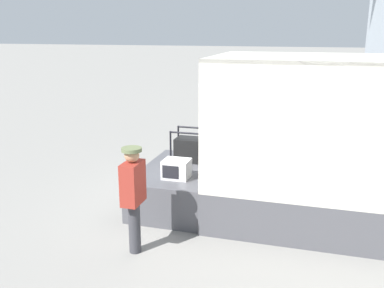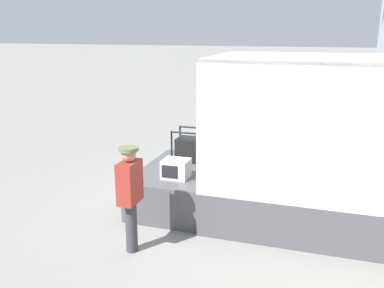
% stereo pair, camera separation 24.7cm
% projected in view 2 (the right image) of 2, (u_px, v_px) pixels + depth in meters
% --- Properties ---
extents(ground_plane, '(160.00, 160.00, 0.00)m').
position_uv_depth(ground_plane, '(215.00, 208.00, 8.15)').
color(ground_plane, gray).
extents(tailgate_deck, '(1.39, 2.28, 0.73)m').
position_uv_depth(tailgate_deck, '(180.00, 186.00, 8.26)').
color(tailgate_deck, '#4C4C51').
rests_on(tailgate_deck, ground).
extents(microwave, '(0.46, 0.41, 0.33)m').
position_uv_depth(microwave, '(176.00, 169.00, 7.60)').
color(microwave, white).
rests_on(microwave, tailgate_deck).
extents(portable_generator, '(0.63, 0.53, 0.65)m').
position_uv_depth(portable_generator, '(191.00, 149.00, 8.57)').
color(portable_generator, black).
rests_on(portable_generator, tailgate_deck).
extents(worker_person, '(0.30, 0.44, 1.65)m').
position_uv_depth(worker_person, '(130.00, 189.00, 6.31)').
color(worker_person, '#38383D').
rests_on(worker_person, ground).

